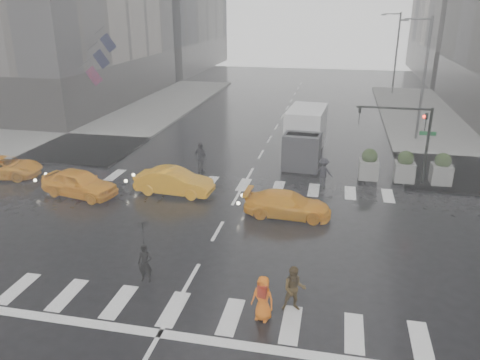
% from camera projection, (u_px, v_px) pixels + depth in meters
% --- Properties ---
extents(ground, '(120.00, 120.00, 0.00)m').
position_uv_depth(ground, '(218.00, 231.00, 21.41)').
color(ground, black).
rests_on(ground, ground).
extents(sidewalk_nw, '(35.00, 35.00, 0.15)m').
position_uv_depth(sidewalk_nw, '(53.00, 122.00, 41.19)').
color(sidewalk_nw, gray).
rests_on(sidewalk_nw, ground).
extents(road_markings, '(18.00, 48.00, 0.01)m').
position_uv_depth(road_markings, '(218.00, 231.00, 21.41)').
color(road_markings, silver).
rests_on(road_markings, ground).
extents(traffic_signal_pole, '(4.45, 0.42, 4.50)m').
position_uv_depth(traffic_signal_pole, '(410.00, 130.00, 25.88)').
color(traffic_signal_pole, black).
rests_on(traffic_signal_pole, ground).
extents(street_lamp_near, '(2.15, 0.22, 9.00)m').
position_uv_depth(street_lamp_near, '(423.00, 75.00, 34.07)').
color(street_lamp_near, '#59595B').
rests_on(street_lamp_near, ground).
extents(street_lamp_far, '(2.15, 0.22, 9.00)m').
position_uv_depth(street_lamp_far, '(395.00, 50.00, 52.39)').
color(street_lamp_far, '#59595B').
rests_on(street_lamp_far, ground).
extents(planter_west, '(1.10, 1.10, 1.80)m').
position_uv_depth(planter_west, '(369.00, 165.00, 27.23)').
color(planter_west, gray).
rests_on(planter_west, ground).
extents(planter_mid, '(1.10, 1.10, 1.80)m').
position_uv_depth(planter_mid, '(405.00, 167.00, 26.84)').
color(planter_mid, gray).
rests_on(planter_mid, ground).
extents(planter_east, '(1.10, 1.10, 1.80)m').
position_uv_depth(planter_east, '(442.00, 169.00, 26.45)').
color(planter_east, gray).
rests_on(planter_east, ground).
extents(flag_cluster, '(2.87, 3.06, 4.69)m').
position_uv_depth(flag_cluster, '(98.00, 57.00, 39.29)').
color(flag_cluster, '#59595B').
rests_on(flag_cluster, ground).
extents(pedestrian_black, '(0.97, 0.99, 2.43)m').
position_uv_depth(pedestrian_black, '(143.00, 241.00, 16.97)').
color(pedestrian_black, black).
rests_on(pedestrian_black, ground).
extents(pedestrian_brown, '(0.89, 0.75, 1.63)m').
position_uv_depth(pedestrian_brown, '(294.00, 289.00, 15.61)').
color(pedestrian_brown, '#433218').
rests_on(pedestrian_brown, ground).
extents(pedestrian_orange, '(0.88, 0.69, 1.57)m').
position_uv_depth(pedestrian_orange, '(263.00, 298.00, 15.16)').
color(pedestrian_orange, orange).
rests_on(pedestrian_orange, ground).
extents(pedestrian_far_a, '(1.28, 1.11, 1.87)m').
position_uv_depth(pedestrian_far_a, '(201.00, 158.00, 28.65)').
color(pedestrian_far_a, black).
rests_on(pedestrian_far_a, ground).
extents(pedestrian_far_b, '(1.19, 0.83, 1.67)m').
position_uv_depth(pedestrian_far_b, '(324.00, 172.00, 26.45)').
color(pedestrian_far_b, black).
rests_on(pedestrian_far_b, ground).
extents(taxi_front, '(4.51, 2.54, 1.45)m').
position_uv_depth(taxi_front, '(79.00, 183.00, 25.14)').
color(taxi_front, '#FF9E0D').
rests_on(taxi_front, ground).
extents(taxi_mid, '(4.33, 1.74, 1.40)m').
position_uv_depth(taxi_mid, '(174.00, 182.00, 25.43)').
color(taxi_mid, '#FF9E0D').
rests_on(taxi_mid, ground).
extents(taxi_rear, '(3.78, 1.81, 1.23)m').
position_uv_depth(taxi_rear, '(287.00, 204.00, 22.74)').
color(taxi_rear, '#FF9E0D').
rests_on(taxi_rear, ground).
extents(taxi_far, '(4.27, 2.71, 1.25)m').
position_uv_depth(taxi_far, '(3.00, 167.00, 27.92)').
color(taxi_far, '#FF9E0D').
rests_on(taxi_far, ground).
extents(box_truck, '(2.33, 6.20, 3.30)m').
position_uv_depth(box_truck, '(305.00, 134.00, 30.74)').
color(box_truck, silver).
rests_on(box_truck, ground).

